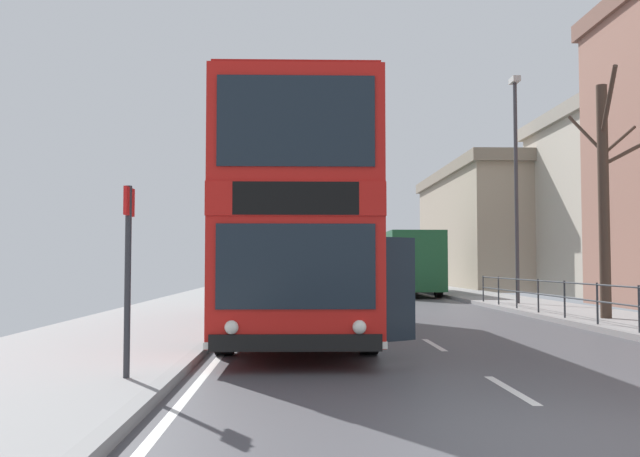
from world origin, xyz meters
TOP-DOWN VIEW (x-y plane):
  - ground at (-0.72, -0.00)m, footprint 15.80×140.00m
  - double_decker_bus_main at (-2.62, 9.54)m, footprint 3.29×11.61m
  - background_bus_far_lane at (2.80, 29.55)m, footprint 2.67×10.23m
  - pedestrian_railing_far_kerb at (4.45, 10.21)m, footprint 0.05×20.15m
  - bus_stop_sign_near at (-4.79, 2.80)m, footprint 0.08×0.44m
  - street_lamp_far_side at (5.37, 18.98)m, footprint 0.28×0.60m
  - bare_tree_far_00 at (5.52, 12.04)m, footprint 2.29×2.57m
  - background_building_01 at (13.41, 40.18)m, footprint 12.95×18.19m

SIDE VIEW (x-z plane):
  - ground at x=-0.72m, z-range -0.06..0.14m
  - pedestrian_railing_far_kerb at x=4.45m, z-range 0.31..1.29m
  - bus_stop_sign_near at x=-4.79m, z-range 0.43..2.84m
  - background_bus_far_lane at x=2.80m, z-range 0.15..3.23m
  - double_decker_bus_main at x=-2.62m, z-range 0.11..4.67m
  - bare_tree_far_00 at x=5.52m, z-range 0.33..6.68m
  - background_building_01 at x=13.41m, z-range 0.03..7.93m
  - street_lamp_far_side at x=5.37m, z-range 0.76..9.05m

